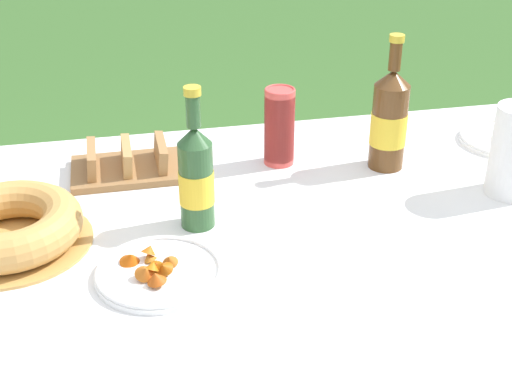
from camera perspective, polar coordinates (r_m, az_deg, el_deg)
garden_table at (r=1.44m, az=2.35°, el=-6.42°), size 1.83×1.21×0.75m
tablecloth at (r=1.41m, az=2.38°, el=-4.83°), size 1.84×1.22×0.10m
bundt_cake at (r=1.47m, az=-19.21°, el=-2.62°), size 0.32×0.32×0.08m
cup_stack at (r=1.69m, az=1.88°, el=5.23°), size 0.07×0.07×0.19m
cider_bottle_green at (r=1.42m, az=-4.82°, el=1.24°), size 0.07×0.07×0.30m
cider_bottle_amber at (r=1.69m, az=10.61°, el=5.69°), size 0.09×0.09×0.32m
snack_plate_near at (r=1.33m, az=-7.85°, el=-6.27°), size 0.24×0.24×0.05m
snack_plate_left at (r=1.94m, az=19.42°, el=4.09°), size 0.24×0.24×0.06m
bread_board at (r=1.70m, az=-10.26°, el=2.18°), size 0.26×0.18×0.07m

